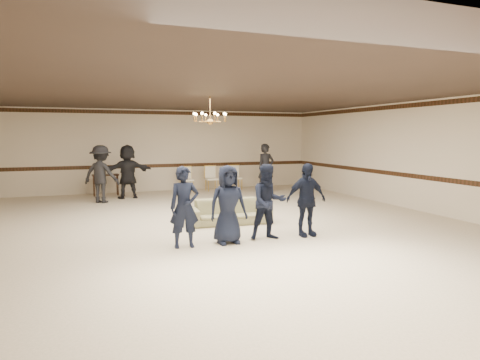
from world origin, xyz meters
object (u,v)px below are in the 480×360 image
object	(u,v)px
boy_c	(268,202)
banquet_chair_right	(236,178)
boy_a	(184,207)
settee	(229,211)
boy_b	(228,204)
chandelier	(210,109)
adult_right	(266,168)
adult_left	(101,174)
adult_mid	(128,172)
console_table	(106,185)
banquet_chair_left	(187,180)
boy_d	(306,200)
banquet_chair_mid	(212,179)

from	to	relation	value
boy_c	banquet_chair_right	bearing A→B (deg)	80.41
boy_a	settee	size ratio (longest dim) A/B	0.77
boy_b	banquet_chair_right	bearing A→B (deg)	68.18
chandelier	boy_b	xyz separation A→B (m)	(-0.41, -2.64, -2.07)
boy_c	banquet_chair_right	distance (m)	8.11
adult_right	boy_a	bearing A→B (deg)	-133.26
boy_c	adult_right	xyz separation A→B (m)	(2.88, 6.62, 0.14)
adult_left	adult_right	xyz separation A→B (m)	(6.00, 0.30, 0.00)
adult_mid	boy_b	bearing A→B (deg)	94.67
adult_mid	adult_right	world-z (taller)	same
banquet_chair_right	console_table	distance (m)	5.00
adult_mid	banquet_chair_left	xyz separation A→B (m)	(2.30, 0.80, -0.45)
chandelier	boy_c	xyz separation A→B (m)	(0.49, -2.64, -2.07)
boy_c	adult_right	world-z (taller)	adult_right
boy_b	boy_d	xyz separation A→B (m)	(1.80, 0.00, 0.00)
settee	adult_left	xyz separation A→B (m)	(-2.85, 4.52, 0.64)
chandelier	adult_mid	distance (m)	5.09
chandelier	banquet_chair_left	size ratio (longest dim) A/B	0.96
boy_c	adult_left	bearing A→B (deg)	121.55
settee	banquet_chair_left	size ratio (longest dim) A/B	2.12
boy_a	banquet_chair_left	world-z (taller)	boy_a
boy_c	boy_d	size ratio (longest dim) A/B	1.00
banquet_chair_right	settee	bearing A→B (deg)	-106.89
banquet_chair_left	banquet_chair_right	size ratio (longest dim) A/B	1.00
chandelier	settee	size ratio (longest dim) A/B	0.45
boy_b	boy_a	bearing A→B (deg)	179.01
chandelier	settee	world-z (taller)	chandelier
boy_a	console_table	bearing A→B (deg)	99.49
banquet_chair_left	banquet_chair_mid	distance (m)	1.00
settee	banquet_chair_left	distance (m)	6.03
adult_mid	console_table	distance (m)	1.34
boy_b	boy_d	bearing A→B (deg)	-0.99
chandelier	banquet_chair_mid	size ratio (longest dim) A/B	0.96
chandelier	adult_right	size ratio (longest dim) A/B	0.50
banquet_chair_left	banquet_chair_mid	bearing A→B (deg)	0.19
banquet_chair_mid	banquet_chair_right	bearing A→B (deg)	1.68
boy_d	adult_right	size ratio (longest dim) A/B	0.85
chandelier	banquet_chair_mid	world-z (taller)	chandelier
banquet_chair_mid	console_table	world-z (taller)	banquet_chair_mid
chandelier	boy_d	distance (m)	3.64
banquet_chair_right	banquet_chair_left	bearing A→B (deg)	-175.56
boy_c	banquet_chair_left	size ratio (longest dim) A/B	1.63
boy_b	console_table	distance (m)	8.29
boy_d	chandelier	bearing A→B (deg)	117.92
boy_a	console_table	world-z (taller)	boy_a
boy_d	adult_left	size ratio (longest dim) A/B	0.85
settee	console_table	size ratio (longest dim) A/B	2.23
chandelier	banquet_chair_mid	distance (m)	5.92
boy_a	settee	bearing A→B (deg)	51.35
boy_c	banquet_chair_left	bearing A→B (deg)	94.70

